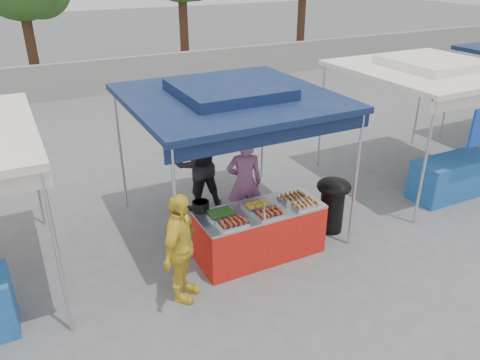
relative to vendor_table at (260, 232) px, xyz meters
name	(u,v)px	position (x,y,z in m)	size (l,w,h in m)	color
ground_plane	(257,251)	(0.00, 0.10, -0.43)	(80.00, 80.00, 0.00)	#5B5B5D
back_wall	(105,77)	(0.00, 11.10, 0.17)	(40.00, 0.25, 1.20)	gray
main_canopy	(229,97)	(0.00, 1.07, 1.94)	(3.20, 3.20, 2.57)	silver
neighbor_stall_right	(442,111)	(4.50, 0.67, 1.18)	(3.20, 3.20, 2.57)	silver
vendor_table	(260,232)	(0.00, 0.00, 0.00)	(2.00, 0.80, 0.85)	red
food_tray_fl	(233,223)	(-0.59, -0.23, 0.46)	(0.42, 0.30, 0.07)	silver
food_tray_fm	(269,214)	(0.02, -0.24, 0.46)	(0.42, 0.30, 0.07)	silver
food_tray_fr	(305,204)	(0.67, -0.23, 0.46)	(0.42, 0.30, 0.07)	silver
food_tray_bl	(221,214)	(-0.63, 0.09, 0.46)	(0.42, 0.30, 0.07)	silver
food_tray_bm	(257,205)	(-0.02, 0.08, 0.46)	(0.42, 0.30, 0.07)	silver
food_tray_br	(293,197)	(0.63, 0.05, 0.46)	(0.42, 0.30, 0.07)	silver
cooking_pot	(201,206)	(-0.84, 0.38, 0.50)	(0.26, 0.26, 0.15)	black
skewer_cup	(264,216)	(-0.11, -0.30, 0.47)	(0.08, 0.08, 0.10)	silver
wok_burner	(333,200)	(1.49, 0.11, 0.16)	(0.59, 0.59, 1.00)	black
crate_left	(215,238)	(-0.54, 0.54, -0.26)	(0.56, 0.39, 0.34)	#1439A4
crate_right	(255,226)	(0.26, 0.62, -0.28)	(0.47, 0.33, 0.28)	#1439A4
crate_stacked	(255,212)	(0.26, 0.62, 0.00)	(0.46, 0.32, 0.27)	#1439A4
vendor_woman	(244,183)	(0.20, 0.93, 0.43)	(0.63, 0.41, 1.72)	#8B5881
helper_man	(198,164)	(-0.25, 1.93, 0.48)	(0.88, 0.69, 1.82)	black
customer_person	(181,249)	(-1.48, -0.42, 0.39)	(0.96, 0.40, 1.64)	yellow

